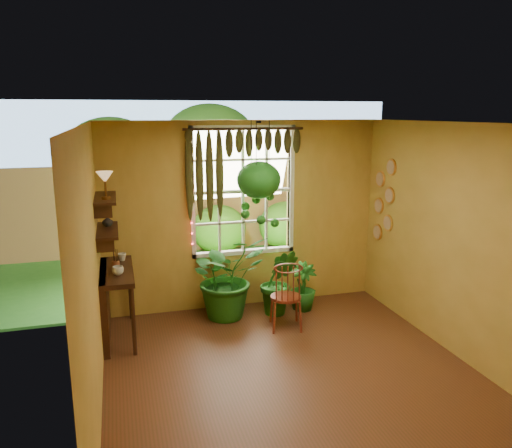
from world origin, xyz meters
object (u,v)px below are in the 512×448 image
(counter_ledge, at_px, (109,297))
(potted_plant_left, at_px, (227,276))
(windsor_chair, at_px, (286,306))
(hanging_basket, at_px, (259,185))
(potted_plant_mid, at_px, (279,282))

(counter_ledge, bearing_deg, potted_plant_left, 9.81)
(counter_ledge, height_order, windsor_chair, windsor_chair)
(windsor_chair, bearing_deg, hanging_basket, 118.47)
(windsor_chair, height_order, hanging_basket, hanging_basket)
(windsor_chair, height_order, potted_plant_mid, windsor_chair)
(potted_plant_mid, height_order, hanging_basket, hanging_basket)
(potted_plant_mid, bearing_deg, hanging_basket, 150.92)
(windsor_chair, bearing_deg, potted_plant_mid, 94.01)
(potted_plant_left, relative_size, hanging_basket, 0.80)
(counter_ledge, distance_m, hanging_basket, 2.43)
(potted_plant_left, bearing_deg, potted_plant_mid, -9.68)
(hanging_basket, bearing_deg, potted_plant_left, -177.54)
(counter_ledge, height_order, hanging_basket, hanging_basket)
(windsor_chair, height_order, potted_plant_left, potted_plant_left)
(potted_plant_left, height_order, potted_plant_mid, potted_plant_left)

